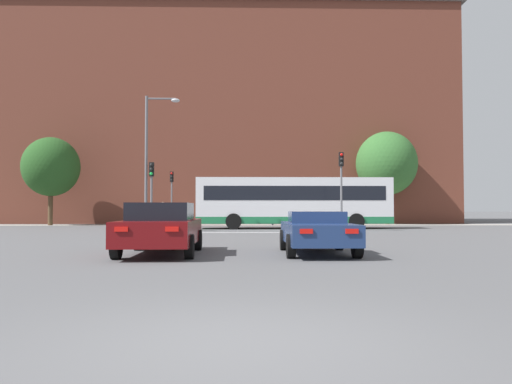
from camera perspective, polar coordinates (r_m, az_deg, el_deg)
name	(u,v)px	position (r m, az deg, el deg)	size (l,w,h in m)	color
ground_plane	(238,343)	(5.06, -2.07, -16.82)	(400.00, 400.00, 0.00)	#545456
stop_line_strip	(243,232)	(27.15, -1.51, -4.65)	(8.36, 0.30, 0.01)	silver
far_pavement	(243,225)	(39.68, -1.47, -3.78)	(69.29, 2.50, 0.01)	#A09B91
brick_civic_building	(232,113)	(50.06, -2.81, 8.96)	(41.44, 13.94, 27.71)	brown
car_saloon_left	(161,228)	(14.49, -10.77, -4.04)	(2.13, 4.60, 1.47)	#600C0F
car_roadster_right	(317,232)	(14.52, 7.00, -4.51)	(1.99, 4.26, 1.22)	navy
bus_crossing_lead	(293,201)	(32.61, 4.27, -1.09)	(12.50, 2.66, 3.28)	silver
traffic_light_near_left	(151,185)	(28.69, -11.86, 0.82)	(0.26, 0.31, 3.92)	slate
traffic_light_far_right	(311,193)	(39.18, 6.28, -0.06)	(0.26, 0.31, 3.77)	slate
traffic_light_near_right	(341,179)	(28.82, 9.73, 1.53)	(0.26, 0.31, 4.51)	slate
traffic_light_far_left	(172,189)	(39.34, -9.62, 0.32)	(0.26, 0.31, 4.19)	slate
street_lamp_junction	(152,149)	(29.24, -11.84, 4.78)	(1.99, 0.36, 7.77)	slate
pedestrian_waiting	(273,212)	(39.39, 1.90, -2.24)	(0.26, 0.40, 1.81)	black
pedestrian_walking_east	(163,212)	(40.20, -10.59, -2.27)	(0.32, 0.44, 1.74)	black
pedestrian_walking_west	(163,211)	(40.06, -10.61, -2.19)	(0.45, 0.33, 1.82)	black
tree_by_building	(386,163)	(42.88, 14.69, 3.17)	(5.03, 5.03, 7.70)	#4C3823
tree_kerbside	(39,173)	(48.48, -23.59, 1.96)	(4.61, 4.61, 6.87)	#4C3823
tree_distant	(51,167)	(42.10, -22.38, 2.67)	(4.39, 4.39, 6.87)	#4C3823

